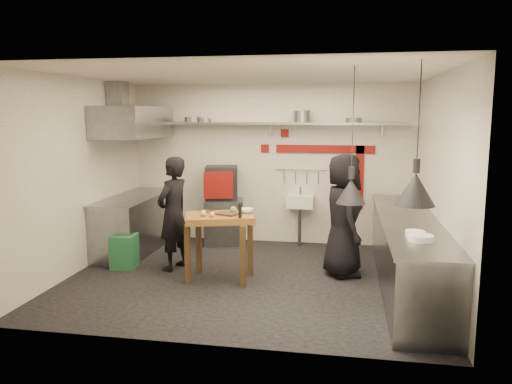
% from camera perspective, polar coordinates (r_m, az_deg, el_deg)
% --- Properties ---
extents(floor, '(5.00, 5.00, 0.00)m').
position_cam_1_polar(floor, '(7.12, -0.89, -9.78)').
color(floor, black).
rests_on(floor, ground).
extents(ceiling, '(5.00, 5.00, 0.00)m').
position_cam_1_polar(ceiling, '(6.77, -0.95, 13.31)').
color(ceiling, silver).
rests_on(ceiling, floor).
extents(wall_back, '(5.00, 0.04, 2.80)m').
position_cam_1_polar(wall_back, '(8.86, 1.69, 3.19)').
color(wall_back, silver).
rests_on(wall_back, floor).
extents(wall_front, '(5.00, 0.04, 2.80)m').
position_cam_1_polar(wall_front, '(4.78, -5.75, -1.74)').
color(wall_front, silver).
rests_on(wall_front, floor).
extents(wall_left, '(0.04, 4.20, 2.80)m').
position_cam_1_polar(wall_left, '(7.68, -19.56, 1.81)').
color(wall_left, silver).
rests_on(wall_left, floor).
extents(wall_right, '(0.04, 4.20, 2.80)m').
position_cam_1_polar(wall_right, '(6.79, 20.28, 0.90)').
color(wall_right, silver).
rests_on(wall_right, floor).
extents(red_band_horiz, '(1.70, 0.02, 0.14)m').
position_cam_1_polar(red_band_horiz, '(8.73, 7.88, 4.87)').
color(red_band_horiz, maroon).
rests_on(red_band_horiz, wall_back).
extents(red_band_vert, '(0.14, 0.02, 1.10)m').
position_cam_1_polar(red_band_vert, '(8.77, 11.73, 1.64)').
color(red_band_vert, maroon).
rests_on(red_band_vert, wall_back).
extents(red_tile_a, '(0.14, 0.02, 0.14)m').
position_cam_1_polar(red_tile_a, '(8.77, 3.31, 6.73)').
color(red_tile_a, maroon).
rests_on(red_tile_a, wall_back).
extents(red_tile_b, '(0.14, 0.02, 0.14)m').
position_cam_1_polar(red_tile_b, '(8.83, 1.03, 5.00)').
color(red_tile_b, maroon).
rests_on(red_tile_b, wall_back).
extents(back_shelf, '(4.60, 0.34, 0.04)m').
position_cam_1_polar(back_shelf, '(8.64, 1.53, 7.83)').
color(back_shelf, slate).
rests_on(back_shelf, wall_back).
extents(shelf_bracket_left, '(0.04, 0.06, 0.24)m').
position_cam_1_polar(shelf_bracket_left, '(9.26, -10.12, 7.15)').
color(shelf_bracket_left, slate).
rests_on(shelf_bracket_left, wall_back).
extents(shelf_bracket_mid, '(0.04, 0.06, 0.24)m').
position_cam_1_polar(shelf_bracket_mid, '(8.79, 1.68, 7.20)').
color(shelf_bracket_mid, slate).
rests_on(shelf_bracket_mid, wall_back).
extents(shelf_bracket_right, '(0.04, 0.06, 0.24)m').
position_cam_1_polar(shelf_bracket_right, '(8.72, 14.22, 6.92)').
color(shelf_bracket_right, slate).
rests_on(shelf_bracket_right, wall_back).
extents(pan_far_left, '(0.30, 0.30, 0.09)m').
position_cam_1_polar(pan_far_left, '(8.95, -7.26, 8.22)').
color(pan_far_left, slate).
rests_on(pan_far_left, back_shelf).
extents(pan_mid_left, '(0.24, 0.24, 0.07)m').
position_cam_1_polar(pan_mid_left, '(8.88, -5.85, 8.18)').
color(pan_mid_left, slate).
rests_on(pan_mid_left, back_shelf).
extents(stock_pot, '(0.36, 0.36, 0.20)m').
position_cam_1_polar(stock_pot, '(8.57, 5.30, 8.59)').
color(stock_pot, slate).
rests_on(stock_pot, back_shelf).
extents(pan_right, '(0.34, 0.34, 0.08)m').
position_cam_1_polar(pan_right, '(8.54, 11.09, 8.06)').
color(pan_right, slate).
rests_on(pan_right, back_shelf).
extents(oven_stand, '(0.78, 0.74, 0.80)m').
position_cam_1_polar(oven_stand, '(8.87, -3.66, -3.35)').
color(oven_stand, slate).
rests_on(oven_stand, floor).
extents(combi_oven, '(0.65, 0.62, 0.58)m').
position_cam_1_polar(combi_oven, '(8.75, -3.95, 1.06)').
color(combi_oven, black).
rests_on(combi_oven, oven_stand).
extents(oven_door, '(0.49, 0.13, 0.46)m').
position_cam_1_polar(oven_door, '(8.45, -4.32, 0.78)').
color(oven_door, maroon).
rests_on(oven_door, combi_oven).
extents(oven_glass, '(0.38, 0.10, 0.34)m').
position_cam_1_polar(oven_glass, '(8.45, -4.20, 0.78)').
color(oven_glass, black).
rests_on(oven_glass, oven_door).
extents(hand_sink, '(0.46, 0.34, 0.22)m').
position_cam_1_polar(hand_sink, '(8.70, 5.08, -1.06)').
color(hand_sink, white).
rests_on(hand_sink, wall_back).
extents(sink_tap, '(0.03, 0.03, 0.14)m').
position_cam_1_polar(sink_tap, '(8.67, 5.09, 0.11)').
color(sink_tap, slate).
rests_on(sink_tap, hand_sink).
extents(sink_drain, '(0.06, 0.06, 0.66)m').
position_cam_1_polar(sink_drain, '(8.75, 5.01, -3.94)').
color(sink_drain, slate).
rests_on(sink_drain, floor).
extents(utensil_rail, '(0.90, 0.02, 0.02)m').
position_cam_1_polar(utensil_rail, '(8.76, 5.21, 2.57)').
color(utensil_rail, slate).
rests_on(utensil_rail, wall_back).
extents(counter_right, '(0.70, 3.80, 0.90)m').
position_cam_1_polar(counter_right, '(6.92, 16.98, -6.83)').
color(counter_right, slate).
rests_on(counter_right, floor).
extents(counter_right_top, '(0.76, 3.90, 0.03)m').
position_cam_1_polar(counter_right_top, '(6.81, 17.16, -3.06)').
color(counter_right_top, slate).
rests_on(counter_right_top, counter_right).
extents(plate_stack, '(0.33, 0.33, 0.07)m').
position_cam_1_polar(plate_stack, '(5.66, 18.30, -5.00)').
color(plate_stack, white).
rests_on(plate_stack, counter_right_top).
extents(small_bowl_right, '(0.29, 0.29, 0.05)m').
position_cam_1_polar(small_bowl_right, '(5.91, 17.76, -4.49)').
color(small_bowl_right, white).
rests_on(small_bowl_right, counter_right_top).
extents(counter_left, '(0.70, 1.90, 0.90)m').
position_cam_1_polar(counter_left, '(8.61, -13.75, -3.64)').
color(counter_left, slate).
rests_on(counter_left, floor).
extents(counter_left_top, '(0.76, 2.00, 0.03)m').
position_cam_1_polar(counter_left_top, '(8.52, -13.86, -0.58)').
color(counter_left_top, slate).
rests_on(counter_left_top, counter_left).
extents(extractor_hood, '(0.78, 1.60, 0.50)m').
position_cam_1_polar(extractor_hood, '(8.39, -13.86, 7.76)').
color(extractor_hood, slate).
rests_on(extractor_hood, ceiling).
extents(hood_duct, '(0.28, 0.28, 0.50)m').
position_cam_1_polar(hood_duct, '(8.50, -15.53, 10.40)').
color(hood_duct, slate).
rests_on(hood_duct, ceiling).
extents(green_bin, '(0.37, 0.37, 0.50)m').
position_cam_1_polar(green_bin, '(7.77, -14.81, -6.56)').
color(green_bin, '#1F5D35').
rests_on(green_bin, floor).
extents(prep_table, '(1.07, 0.89, 0.92)m').
position_cam_1_polar(prep_table, '(6.95, -4.17, -6.30)').
color(prep_table, brown).
rests_on(prep_table, floor).
extents(cutting_board, '(0.36, 0.31, 0.02)m').
position_cam_1_polar(cutting_board, '(6.83, -3.37, -2.50)').
color(cutting_board, '#442E19').
rests_on(cutting_board, prep_table).
extents(pepper_mill, '(0.05, 0.05, 0.20)m').
position_cam_1_polar(pepper_mill, '(6.58, -1.84, -2.15)').
color(pepper_mill, black).
rests_on(pepper_mill, prep_table).
extents(lemon_a, '(0.11, 0.11, 0.09)m').
position_cam_1_polar(lemon_a, '(6.74, -6.04, -2.44)').
color(lemon_a, gold).
rests_on(lemon_a, prep_table).
extents(lemon_b, '(0.08, 0.08, 0.08)m').
position_cam_1_polar(lemon_b, '(6.68, -5.03, -2.55)').
color(lemon_b, gold).
rests_on(lemon_b, prep_table).
extents(veg_ball, '(0.12, 0.12, 0.09)m').
position_cam_1_polar(veg_ball, '(6.91, -2.61, -2.03)').
color(veg_ball, '#618F3C').
rests_on(veg_ball, prep_table).
extents(steel_tray, '(0.20, 0.17, 0.03)m').
position_cam_1_polar(steel_tray, '(7.01, -5.58, -2.20)').
color(steel_tray, slate).
rests_on(steel_tray, prep_table).
extents(bowl, '(0.22, 0.22, 0.06)m').
position_cam_1_polar(bowl, '(6.94, -1.10, -2.14)').
color(bowl, white).
rests_on(bowl, prep_table).
extents(heat_lamp_near, '(0.42, 0.42, 1.52)m').
position_cam_1_polar(heat_lamp_near, '(5.64, 10.98, 6.33)').
color(heat_lamp_near, black).
rests_on(heat_lamp_near, ceiling).
extents(heat_lamp_far, '(0.52, 0.52, 1.42)m').
position_cam_1_polar(heat_lamp_far, '(5.15, 18.04, 6.34)').
color(heat_lamp_far, black).
rests_on(heat_lamp_far, ceiling).
extents(chef_left, '(0.58, 0.71, 1.67)m').
position_cam_1_polar(chef_left, '(7.41, -9.44, -2.44)').
color(chef_left, black).
rests_on(chef_left, floor).
extents(chef_right, '(0.76, 0.96, 1.74)m').
position_cam_1_polar(chef_right, '(7.14, 9.95, -2.63)').
color(chef_right, black).
rests_on(chef_right, floor).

